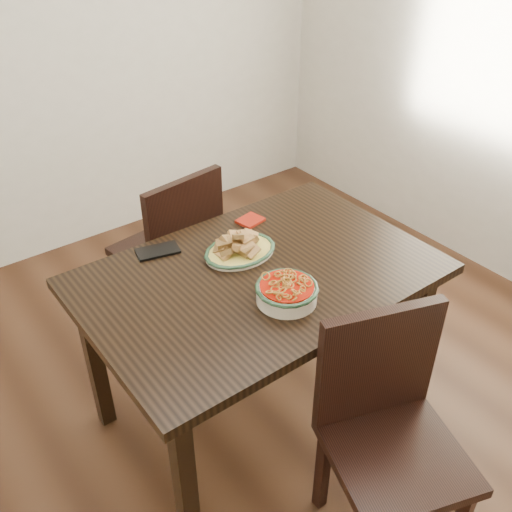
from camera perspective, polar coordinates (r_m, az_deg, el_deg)
floor at (r=2.68m, az=-0.41°, el=-14.03°), size 3.50×3.50×0.00m
wall_back at (r=3.43m, az=-19.55°, el=20.64°), size 3.50×0.10×2.60m
dining_table at (r=2.19m, az=0.32°, el=-3.44°), size 1.31×0.88×0.75m
chair_far at (r=2.77m, az=-8.21°, el=1.00°), size 0.47×0.47×0.89m
chair_near at (r=1.99m, az=12.96°, el=-15.92°), size 0.53×0.53×0.89m
fish_plate at (r=2.22m, az=-1.63°, el=1.20°), size 0.29×0.23×0.11m
noodle_bowl at (r=1.98m, az=3.09°, el=-3.46°), size 0.22×0.22×0.08m
smartphone at (r=2.28m, az=-9.80°, el=0.51°), size 0.18×0.13×0.01m
napkin at (r=2.44m, az=-0.58°, el=3.58°), size 0.12×0.11×0.01m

